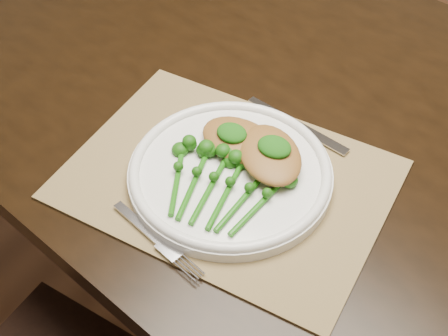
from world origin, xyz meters
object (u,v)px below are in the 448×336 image
Objects in this scene: dining_table at (277,238)px; broccolini_bundle at (217,193)px; placemat at (228,179)px; dinner_plate at (230,172)px; chicken_fillet_left at (240,140)px.

broccolini_bundle is (0.03, -0.25, 0.40)m from dining_table.
dinner_plate is (0.00, 0.00, 0.02)m from placemat.
chicken_fillet_left is 0.65× the size of broccolini_bundle.
dinner_plate is 1.55× the size of broccolini_bundle.
chicken_fillet_left is at bearing -84.26° from dining_table.
dining_table is at bearing 83.12° from broccolini_bundle.
dining_table is 8.69× the size of broccolini_bundle.
placemat is at bearing -80.19° from dining_table.
dining_table is 0.43m from chicken_fillet_left.
chicken_fillet_left is at bearing 109.43° from dinner_plate.
dinner_plate is at bearing -68.38° from chicken_fillet_left.
placemat reaches higher than dining_table.
broccolini_bundle reaches higher than dining_table.
broccolini_bundle is at bearing -78.67° from placemat.
dining_table is at bearing 91.84° from chicken_fillet_left.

